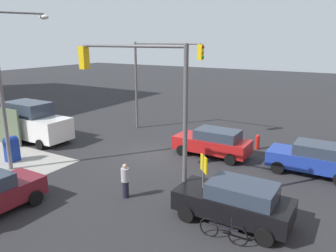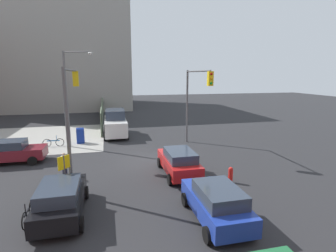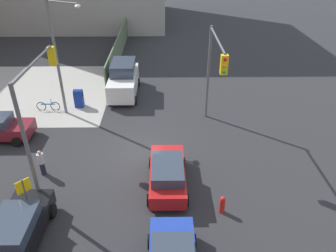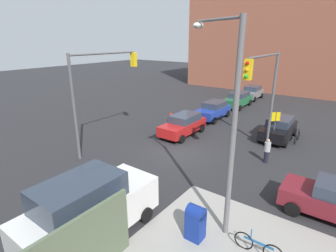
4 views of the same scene
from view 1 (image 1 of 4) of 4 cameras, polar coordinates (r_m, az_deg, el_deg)
ground_plane at (r=19.62m, az=-2.53°, el=-4.98°), size 120.00×120.00×0.00m
traffic_signal_nw_corner at (r=13.56m, az=-4.86°, el=6.29°), size 5.54×0.36×6.50m
traffic_signal_se_corner at (r=23.61m, az=-1.36°, el=9.94°), size 5.64×0.36×6.50m
street_lamp_corner at (r=18.32m, az=-26.12°, el=7.25°), size 1.43×2.44×8.00m
warning_sign_two_way at (r=12.77m, az=6.19°, el=-8.29°), size 0.48×0.48×2.40m
mailbox_blue at (r=20.31m, az=-25.59°, el=-3.50°), size 0.56×0.64×1.43m
fire_hydrant at (r=21.16m, az=15.32°, el=-2.64°), size 0.26×0.26×0.94m
sedan_black at (r=12.66m, az=11.57°, el=-12.71°), size 4.29×2.02×1.62m
hatchback_red at (r=19.32m, az=7.89°, el=-2.78°), size 4.40×2.02×1.62m
hatchback_blue at (r=18.16m, az=23.99°, el=-5.12°), size 4.22×2.02×1.62m
van_white_delivery at (r=23.77m, az=-22.49°, el=0.63°), size 5.40×2.32×2.62m
pedestrian_crossing at (r=14.33m, az=-7.45°, el=-9.36°), size 0.36×0.36×1.54m
bicycle_at_crosswalk at (r=11.79m, az=9.58°, el=-17.63°), size 1.75×0.05×0.97m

